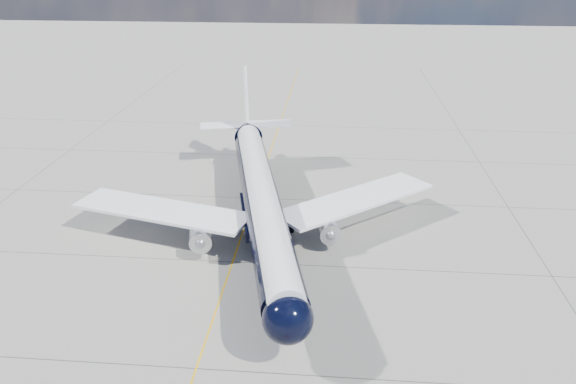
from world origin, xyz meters
name	(u,v)px	position (x,y,z in m)	size (l,w,h in m)	color
ground	(260,182)	(0.00, 30.00, 0.00)	(320.00, 320.00, 0.00)	gray
taxiway_centerline	(254,198)	(0.00, 25.00, 0.00)	(0.16, 160.00, 0.01)	#E2A10B
main_airliner	(261,196)	(2.04, 16.29, 4.28)	(38.28, 47.25, 13.79)	black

